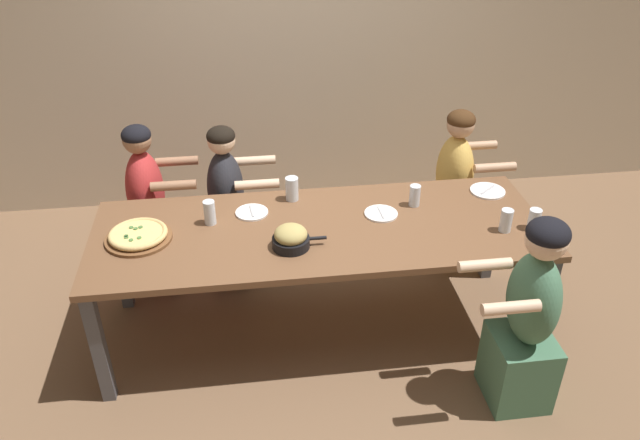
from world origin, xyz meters
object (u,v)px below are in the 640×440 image
Objects in this scene: empty_plate_c at (488,191)px; drinking_glass_d at (534,220)px; skillet_bowl at (291,238)px; diner_near_right at (527,321)px; drinking_glass_b at (210,214)px; empty_plate_a at (381,214)px; diner_far_right at (452,194)px; drinking_glass_a at (415,196)px; drinking_glass_c at (506,221)px; diner_far_midleft at (228,211)px; drinking_glass_e at (292,190)px; diner_far_left at (150,214)px; pizza_board_main at (138,235)px; empty_plate_b at (252,212)px.

empty_plate_c is 0.46m from drinking_glass_d.
diner_near_right is at bearing -23.60° from skillet_bowl.
drinking_glass_b is 1.83m from diner_near_right.
diner_far_right is (0.65, 0.59, -0.24)m from empty_plate_a.
skillet_bowl is at bearing -155.83° from drinking_glass_a.
drinking_glass_c is at bearing -21.93° from empty_plate_a.
diner_near_right is at bearing 48.07° from diner_far_midleft.
drinking_glass_b is 0.13× the size of diner_far_midleft.
empty_plate_c is 1.73m from drinking_glass_b.
empty_plate_a is 1.46× the size of drinking_glass_c.
drinking_glass_c is 0.12× the size of diner_far_right.
drinking_glass_a is 0.12× the size of diner_far_midleft.
drinking_glass_e is at bearing 23.53° from drinking_glass_b.
skillet_bowl is 1.38m from drinking_glass_d.
pizza_board_main is at bearing 3.39° from diner_far_left.
drinking_glass_b is at bearing -71.37° from diner_far_right.
empty_plate_a is 1.37× the size of drinking_glass_b.
drinking_glass_e is at bearing 69.71° from diner_far_left.
drinking_glass_a reaches higher than empty_plate_b.
drinking_glass_d is at bearing 0.18° from skillet_bowl.
drinking_glass_b reaches higher than empty_plate_c.
skillet_bowl is at bearing -95.97° from drinking_glass_e.
drinking_glass_d is 0.11× the size of diner_near_right.
pizza_board_main is 0.41m from drinking_glass_b.
drinking_glass_b is 1.07× the size of drinking_glass_c.
diner_near_right reaches higher than drinking_glass_e.
pizza_board_main is at bearing 70.90° from diner_near_right.
drinking_glass_e reaches higher than skillet_bowl.
drinking_glass_c is at bearing 0.12° from diner_far_right.
drinking_glass_c is at bearing -4.79° from diner_near_right.
diner_near_right reaches higher than drinking_glass_a.
skillet_bowl is 2.01× the size of drinking_glass_e.
pizza_board_main is 0.95m from drinking_glass_e.
diner_near_right is 2.05m from diner_far_midleft.
empty_plate_a is 1.33× the size of drinking_glass_e.
skillet_bowl is at bearing -34.55° from drinking_glass_b.
empty_plate_c is 1.64× the size of drinking_glass_a.
diner_far_midleft reaches higher than empty_plate_b.
drinking_glass_b is 0.98× the size of drinking_glass_e.
pizza_board_main is 0.85m from skillet_bowl.
diner_near_right is at bearing -96.55° from empty_plate_c.
skillet_bowl reaches higher than drinking_glass_d.
empty_plate_c is at bearing 19.34° from skillet_bowl.
drinking_glass_d is 0.92m from diner_far_right.
pizza_board_main is 1.24× the size of skillet_bowl.
empty_plate_b is 1.51m from diner_far_right.
skillet_bowl is at bearing 45.41° from diner_far_left.
empty_plate_a is 0.17× the size of diner_far_right.
drinking_glass_d is 0.62m from diner_near_right.
drinking_glass_a is 1.28m from diner_far_midleft.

